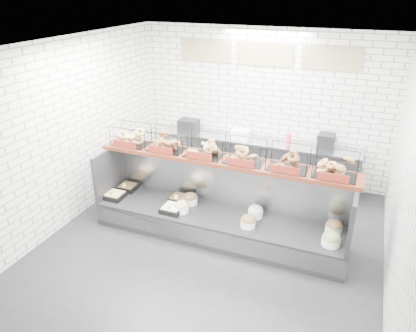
% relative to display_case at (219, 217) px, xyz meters
% --- Properties ---
extents(ground, '(5.50, 5.50, 0.00)m').
position_rel_display_case_xyz_m(ground, '(-0.01, -0.35, -0.32)').
color(ground, black).
rests_on(ground, ground).
extents(room_shell, '(5.02, 5.51, 3.01)m').
position_rel_display_case_xyz_m(room_shell, '(-0.01, 0.26, 1.73)').
color(room_shell, white).
rests_on(room_shell, ground).
extents(display_case, '(4.00, 0.90, 1.20)m').
position_rel_display_case_xyz_m(display_case, '(0.00, 0.00, 0.00)').
color(display_case, black).
rests_on(display_case, ground).
extents(bagel_shelf, '(4.10, 0.50, 0.40)m').
position_rel_display_case_xyz_m(bagel_shelf, '(-0.00, 0.17, 1.06)').
color(bagel_shelf, '#3C160C').
rests_on(bagel_shelf, display_case).
extents(prep_counter, '(4.00, 0.60, 1.20)m').
position_rel_display_case_xyz_m(prep_counter, '(-0.01, 2.08, 0.14)').
color(prep_counter, '#93969B').
rests_on(prep_counter, ground).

